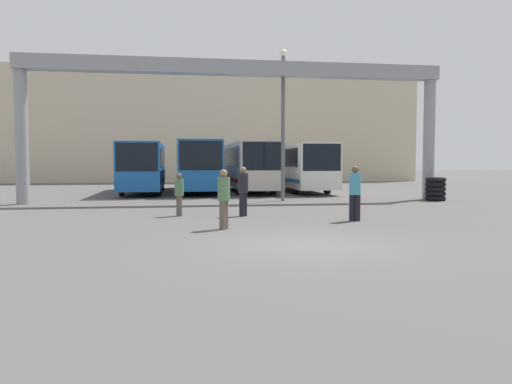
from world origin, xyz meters
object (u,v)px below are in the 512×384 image
(bus_slot_0, at_px, (143,165))
(lamp_post, at_px, (283,119))
(bus_slot_2, at_px, (249,164))
(bus_slot_3, at_px, (299,165))
(pedestrian_mid_left, at_px, (355,192))
(pedestrian_near_right, at_px, (179,193))
(pedestrian_mid_right, at_px, (224,198))
(pedestrian_near_left, at_px, (243,190))
(tire_stack, at_px, (435,189))
(bus_slot_1, at_px, (197,164))

(bus_slot_0, distance_m, lamp_post, 11.13)
(bus_slot_2, xyz_separation_m, bus_slot_3, (3.44, 0.01, -0.05))
(pedestrian_mid_left, bearing_deg, pedestrian_near_right, -173.59)
(pedestrian_mid_right, bearing_deg, pedestrian_near_left, -165.65)
(bus_slot_0, relative_size, lamp_post, 1.36)
(pedestrian_mid_left, bearing_deg, tire_stack, 76.55)
(bus_slot_3, distance_m, pedestrian_mid_right, 19.74)
(bus_slot_1, height_order, pedestrian_near_right, bus_slot_1)
(lamp_post, bearing_deg, bus_slot_0, 133.48)
(bus_slot_2, xyz_separation_m, pedestrian_mid_right, (-3.36, -18.49, -0.92))
(pedestrian_mid_left, xyz_separation_m, pedestrian_mid_right, (-4.54, -1.38, -0.05))
(bus_slot_2, height_order, lamp_post, lamp_post)
(pedestrian_near_right, height_order, tire_stack, pedestrian_near_right)
(bus_slot_3, bearing_deg, pedestrian_mid_right, -110.19)
(pedestrian_mid_left, height_order, pedestrian_near_right, pedestrian_mid_left)
(bus_slot_0, height_order, bus_slot_3, bus_slot_3)
(tire_stack, relative_size, lamp_post, 0.16)
(lamp_post, bearing_deg, pedestrian_near_left, -113.04)
(bus_slot_2, xyz_separation_m, tire_stack, (8.36, -9.27, -1.26))
(bus_slot_2, bearing_deg, tire_stack, -47.95)
(tire_stack, xyz_separation_m, lamp_post, (-7.77, 1.09, 3.58))
(bus_slot_3, xyz_separation_m, tire_stack, (4.92, -9.28, -1.21))
(pedestrian_mid_right, relative_size, tire_stack, 1.47)
(bus_slot_2, relative_size, bus_slot_3, 1.00)
(bus_slot_0, bearing_deg, bus_slot_1, 12.10)
(bus_slot_1, bearing_deg, bus_slot_0, -167.90)
(bus_slot_0, xyz_separation_m, pedestrian_near_left, (4.54, -14.80, -0.84))
(bus_slot_1, bearing_deg, tire_stack, -39.44)
(pedestrian_mid_left, height_order, lamp_post, lamp_post)
(bus_slot_2, bearing_deg, bus_slot_0, -177.53)
(pedestrian_mid_left, bearing_deg, pedestrian_mid_right, -133.95)
(bus_slot_2, distance_m, pedestrian_mid_left, 17.17)
(bus_slot_3, height_order, pedestrian_mid_right, bus_slot_3)
(bus_slot_1, relative_size, bus_slot_3, 1.08)
(bus_slot_1, height_order, bus_slot_3, bus_slot_1)
(bus_slot_3, height_order, pedestrian_near_right, bus_slot_3)
(bus_slot_3, bearing_deg, pedestrian_mid_left, -97.55)
(bus_slot_0, height_order, bus_slot_2, bus_slot_2)
(bus_slot_2, bearing_deg, bus_slot_3, 0.20)
(bus_slot_0, distance_m, bus_slot_3, 10.34)
(bus_slot_1, xyz_separation_m, pedestrian_mid_left, (4.62, -17.55, -0.89))
(bus_slot_2, xyz_separation_m, pedestrian_mid_left, (1.18, -17.11, -0.87))
(bus_slot_2, relative_size, tire_stack, 9.14)
(pedestrian_near_left, bearing_deg, bus_slot_0, -123.27)
(pedestrian_mid_right, xyz_separation_m, tire_stack, (11.73, 9.22, -0.34))
(bus_slot_3, bearing_deg, bus_slot_1, 176.44)
(tire_stack, bearing_deg, lamp_post, 172.04)
(bus_slot_3, relative_size, lamp_post, 1.44)
(pedestrian_near_right, height_order, lamp_post, lamp_post)
(bus_slot_2, height_order, pedestrian_near_left, bus_slot_2)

